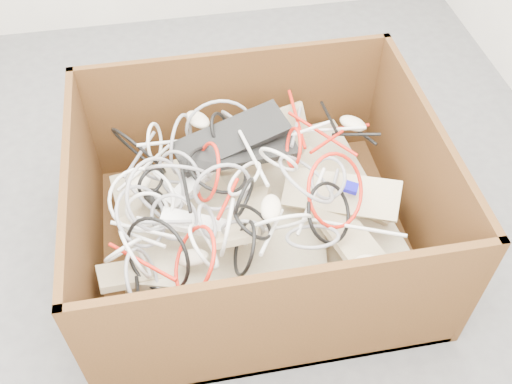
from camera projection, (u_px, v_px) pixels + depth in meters
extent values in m
plane|color=#49494B|center=(222.00, 226.00, 2.27)|extent=(3.00, 3.00, 0.00)
cube|color=#3C260F|center=(257.00, 246.00, 2.19)|extent=(1.18, 0.99, 0.03)
cube|color=#3C260F|center=(235.00, 110.00, 2.30)|extent=(1.18, 0.03, 0.55)
cube|color=#3C260F|center=(287.00, 326.00, 1.68)|extent=(1.18, 0.02, 0.55)
cube|color=#3C260F|center=(418.00, 179.00, 2.06)|extent=(0.02, 0.94, 0.55)
cube|color=#3C260F|center=(85.00, 225.00, 1.92)|extent=(0.03, 0.94, 0.55)
cube|color=tan|center=(256.00, 230.00, 2.15)|extent=(1.04, 0.90, 0.19)
cube|color=tan|center=(232.00, 236.00, 2.03)|extent=(0.74, 0.67, 0.20)
cube|color=tan|center=(178.00, 211.00, 2.07)|extent=(0.42, 0.28, 0.09)
cube|color=tan|center=(346.00, 185.00, 2.15)|extent=(0.39, 0.37, 0.13)
cube|color=tan|center=(264.00, 287.00, 1.87)|extent=(0.19, 0.41, 0.03)
cube|color=tan|center=(161.00, 269.00, 1.88)|extent=(0.42, 0.19, 0.14)
cube|color=tan|center=(345.00, 231.00, 1.92)|extent=(0.22, 0.41, 0.12)
cube|color=tan|center=(258.00, 136.00, 2.17)|extent=(0.41, 0.19, 0.15)
cube|color=tan|center=(244.00, 215.00, 1.92)|extent=(0.25, 0.37, 0.23)
cube|color=tan|center=(341.00, 194.00, 2.00)|extent=(0.41, 0.30, 0.13)
cube|color=black|center=(238.00, 150.00, 1.98)|extent=(0.41, 0.18, 0.04)
cube|color=black|center=(232.00, 137.00, 1.98)|extent=(0.42, 0.25, 0.09)
ellipsoid|color=beige|center=(139.00, 186.00, 1.96)|extent=(0.12, 0.12, 0.04)
ellipsoid|color=beige|center=(353.00, 123.00, 2.13)|extent=(0.12, 0.12, 0.04)
ellipsoid|color=beige|center=(192.00, 258.00, 1.80)|extent=(0.11, 0.06, 0.04)
ellipsoid|color=beige|center=(271.00, 208.00, 1.74)|extent=(0.08, 0.12, 0.04)
ellipsoid|color=beige|center=(198.00, 120.00, 2.05)|extent=(0.11, 0.12, 0.04)
ellipsoid|color=black|center=(351.00, 282.00, 1.76)|extent=(0.12, 0.11, 0.04)
ellipsoid|color=beige|center=(372.00, 264.00, 1.75)|extent=(0.12, 0.10, 0.04)
ellipsoid|color=black|center=(155.00, 199.00, 1.95)|extent=(0.11, 0.12, 0.04)
cube|color=white|center=(200.00, 175.00, 1.94)|extent=(0.25, 0.22, 0.11)
cube|color=white|center=(206.00, 226.00, 1.85)|extent=(0.29, 0.14, 0.10)
cube|color=#100CB9|center=(351.00, 188.00, 1.95)|extent=(0.06, 0.06, 0.03)
torus|color=black|center=(218.00, 169.00, 1.90)|extent=(0.20, 0.21, 0.10)
torus|color=red|center=(336.00, 190.00, 1.80)|extent=(0.30, 0.24, 0.26)
torus|color=black|center=(151.00, 182.00, 1.87)|extent=(0.11, 0.08, 0.12)
torus|color=silver|center=(123.00, 250.00, 1.74)|extent=(0.14, 0.12, 0.15)
torus|color=silver|center=(279.00, 160.00, 1.82)|extent=(0.16, 0.11, 0.17)
torus|color=gray|center=(178.00, 175.00, 1.89)|extent=(0.29, 0.17, 0.25)
torus|color=gray|center=(179.00, 176.00, 1.92)|extent=(0.20, 0.17, 0.23)
torus|color=gray|center=(147.00, 200.00, 1.93)|extent=(0.17, 0.22, 0.25)
torus|color=gray|center=(307.00, 179.00, 1.80)|extent=(0.24, 0.30, 0.20)
torus|color=gray|center=(328.00, 178.00, 1.86)|extent=(0.13, 0.20, 0.17)
torus|color=silver|center=(155.00, 142.00, 2.03)|extent=(0.07, 0.19, 0.20)
torus|color=silver|center=(142.00, 200.00, 1.83)|extent=(0.29, 0.24, 0.19)
torus|color=gray|center=(222.00, 188.00, 1.76)|extent=(0.23, 0.06, 0.23)
torus|color=silver|center=(227.00, 227.00, 1.74)|extent=(0.08, 0.24, 0.24)
torus|color=gray|center=(243.00, 230.00, 1.78)|extent=(0.14, 0.07, 0.14)
torus|color=gray|center=(181.00, 144.00, 2.04)|extent=(0.13, 0.28, 0.30)
torus|color=black|center=(157.00, 256.00, 1.75)|extent=(0.21, 0.28, 0.29)
torus|color=gray|center=(207.00, 221.00, 1.75)|extent=(0.08, 0.16, 0.15)
torus|color=black|center=(244.00, 198.00, 1.73)|extent=(0.11, 0.17, 0.19)
torus|color=gray|center=(143.00, 280.00, 1.72)|extent=(0.12, 0.27, 0.25)
torus|color=red|center=(294.00, 148.00, 1.91)|extent=(0.06, 0.19, 0.19)
torus|color=black|center=(244.00, 248.00, 1.72)|extent=(0.10, 0.24, 0.23)
torus|color=black|center=(253.00, 222.00, 1.73)|extent=(0.15, 0.19, 0.13)
torus|color=gray|center=(245.00, 129.00, 2.13)|extent=(0.23, 0.21, 0.24)
torus|color=gray|center=(313.00, 237.00, 1.73)|extent=(0.17, 0.15, 0.09)
torus|color=silver|center=(204.00, 247.00, 1.72)|extent=(0.10, 0.21, 0.20)
torus|color=gray|center=(219.00, 128.00, 2.07)|extent=(0.35, 0.04, 0.35)
torus|color=red|center=(207.00, 172.00, 1.89)|extent=(0.11, 0.27, 0.25)
torus|color=gray|center=(142.00, 216.00, 1.79)|extent=(0.21, 0.25, 0.18)
torus|color=silver|center=(281.00, 223.00, 1.74)|extent=(0.27, 0.14, 0.24)
torus|color=gray|center=(174.00, 218.00, 1.83)|extent=(0.21, 0.15, 0.17)
torus|color=gray|center=(156.00, 194.00, 1.81)|extent=(0.23, 0.25, 0.30)
torus|color=black|center=(139.00, 151.00, 2.09)|extent=(0.23, 0.28, 0.33)
torus|color=silver|center=(147.00, 210.00, 1.84)|extent=(0.19, 0.06, 0.19)
torus|color=silver|center=(244.00, 178.00, 1.83)|extent=(0.15, 0.19, 0.14)
torus|color=black|center=(220.00, 130.00, 2.02)|extent=(0.08, 0.17, 0.17)
torus|color=red|center=(194.00, 260.00, 1.68)|extent=(0.18, 0.30, 0.24)
torus|color=silver|center=(135.00, 253.00, 1.76)|extent=(0.10, 0.24, 0.23)
torus|color=black|center=(329.00, 213.00, 1.79)|extent=(0.21, 0.25, 0.19)
cylinder|color=silver|center=(171.00, 189.00, 1.88)|extent=(0.11, 0.20, 0.05)
cylinder|color=black|center=(329.00, 117.00, 2.13)|extent=(0.02, 0.23, 0.06)
cylinder|color=red|center=(297.00, 118.00, 2.11)|extent=(0.02, 0.29, 0.04)
cylinder|color=silver|center=(148.00, 240.00, 1.78)|extent=(0.11, 0.09, 0.02)
cylinder|color=black|center=(139.00, 302.00, 1.72)|extent=(0.02, 0.20, 0.04)
cylinder|color=silver|center=(311.00, 201.00, 1.84)|extent=(0.14, 0.21, 0.08)
cylinder|color=silver|center=(253.00, 157.00, 1.86)|extent=(0.06, 0.29, 0.05)
cylinder|color=black|center=(356.00, 134.00, 2.12)|extent=(0.17, 0.07, 0.04)
cylinder|color=silver|center=(358.00, 228.00, 1.80)|extent=(0.26, 0.16, 0.07)
cylinder|color=silver|center=(328.00, 130.00, 2.11)|extent=(0.27, 0.06, 0.04)
cylinder|color=black|center=(185.00, 186.00, 1.83)|extent=(0.02, 0.21, 0.03)
cylinder|color=red|center=(322.00, 134.00, 2.05)|extent=(0.21, 0.24, 0.05)
cylinder|color=black|center=(359.00, 132.00, 2.16)|extent=(0.10, 0.15, 0.03)
cylinder|color=red|center=(346.00, 127.00, 2.17)|extent=(0.18, 0.01, 0.02)
cylinder|color=silver|center=(171.00, 225.00, 1.82)|extent=(0.21, 0.10, 0.02)
cylinder|color=gray|center=(296.00, 125.00, 2.09)|extent=(0.11, 0.27, 0.07)
cylinder|color=silver|center=(146.00, 231.00, 1.80)|extent=(0.21, 0.06, 0.08)
cylinder|color=red|center=(228.00, 199.00, 1.83)|extent=(0.10, 0.16, 0.02)
cylinder|color=black|center=(245.00, 142.00, 2.04)|extent=(0.21, 0.02, 0.04)
cylinder|color=silver|center=(160.00, 143.00, 2.00)|extent=(0.16, 0.05, 0.05)
cylinder|color=gray|center=(162.00, 222.00, 1.80)|extent=(0.18, 0.05, 0.02)
cylinder|color=red|center=(327.00, 142.00, 2.02)|extent=(0.15, 0.12, 0.04)
cylinder|color=silver|center=(289.00, 136.00, 2.03)|extent=(0.29, 0.02, 0.10)
cylinder|color=red|center=(142.00, 262.00, 1.70)|extent=(0.20, 0.18, 0.02)
cylinder|color=silver|center=(272.00, 231.00, 1.75)|extent=(0.12, 0.21, 0.08)
cylinder|color=gray|center=(139.00, 155.00, 2.06)|extent=(0.13, 0.17, 0.06)
cylinder|color=silver|center=(146.00, 166.00, 2.01)|extent=(0.21, 0.17, 0.06)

